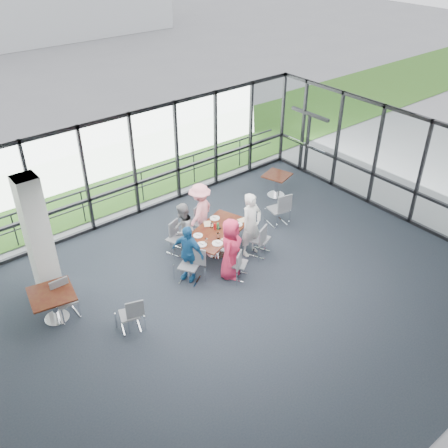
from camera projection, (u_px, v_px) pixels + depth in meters
floor at (245, 297)px, 12.01m from camera, size 12.00×10.00×0.02m
ceiling at (249, 179)px, 10.27m from camera, size 12.00×10.00×0.04m
curtain_wall_back at (134, 165)px, 14.42m from camera, size 12.00×0.10×3.20m
curtain_wall_right at (405, 168)px, 14.30m from camera, size 0.10×10.00×3.20m
exit_door at (307, 144)px, 17.05m from camera, size 0.12×1.60×2.10m
structural_column at (39, 240)px, 11.21m from camera, size 0.50×0.50×3.20m
apron at (70, 158)px, 18.58m from camera, size 80.00×70.00×0.02m
grass_strip at (94, 177)px, 17.25m from camera, size 80.00×5.00×0.01m
guard_rail at (128, 191)px, 15.41m from camera, size 12.00×0.06×0.06m
main_table at (217, 234)px, 13.16m from camera, size 2.13×1.60×0.75m
side_table_left at (52, 297)px, 11.03m from camera, size 1.10×1.10×0.75m
side_table_right at (277, 178)px, 15.85m from camera, size 0.96×0.96×0.75m
diner_near_left at (231, 249)px, 12.26m from camera, size 0.96×0.88×1.65m
diner_near_right at (251, 225)px, 13.05m from camera, size 0.69×0.53×1.79m
diner_far_left at (183, 230)px, 13.10m from camera, size 0.86×0.79×1.51m
diner_far_right at (200, 212)px, 13.72m from camera, size 1.21×0.96×1.67m
diner_end at (188, 253)px, 12.22m from camera, size 0.78×1.01×1.53m
chair_main_nl at (238, 264)px, 12.42m from camera, size 0.57×0.57×0.85m
chair_main_nr at (260, 239)px, 13.24m from camera, size 0.61×0.61×0.94m
chair_main_fl at (176, 239)px, 13.33m from camera, size 0.53×0.53×0.85m
chair_main_fr at (199, 223)px, 14.03m from camera, size 0.53×0.53×0.83m
chair_main_end at (189, 266)px, 12.28m from camera, size 0.63×0.63×0.94m
chair_spare_la at (129, 314)px, 10.88m from camera, size 0.53×0.53×0.85m
chair_spare_lb at (66, 301)px, 11.20m from camera, size 0.45×0.45×0.91m
chair_spare_r at (278, 209)px, 14.49m from camera, size 0.58×0.58×0.99m
plate_nl at (217, 243)px, 12.58m from camera, size 0.28×0.28×0.01m
plate_nr at (238, 224)px, 13.32m from camera, size 0.24×0.24×0.01m
plate_fl at (198, 236)px, 12.87m from camera, size 0.25×0.25×0.01m
plate_fr at (215, 218)px, 13.59m from camera, size 0.27×0.27×0.01m
plate_end at (202, 244)px, 12.53m from camera, size 0.26×0.26×0.01m
tumbler_a at (218, 236)px, 12.75m from camera, size 0.07×0.07×0.15m
tumbler_b at (228, 226)px, 13.15m from camera, size 0.07×0.07×0.14m
tumbler_c at (212, 225)px, 13.17m from camera, size 0.07×0.07×0.14m
tumbler_d at (206, 241)px, 12.55m from camera, size 0.07×0.07×0.14m
menu_a at (228, 239)px, 12.77m from camera, size 0.33×0.25×0.00m
menu_b at (243, 220)px, 13.52m from camera, size 0.32×0.25×0.00m
menu_c at (208, 224)px, 13.36m from camera, size 0.32×0.35×0.00m
condiment_caddy at (219, 228)px, 13.14m from camera, size 0.10×0.07×0.04m
ketchup_bottle at (215, 227)px, 13.08m from camera, size 0.06×0.06×0.18m
green_bottle at (218, 226)px, 13.07m from camera, size 0.05×0.05×0.20m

